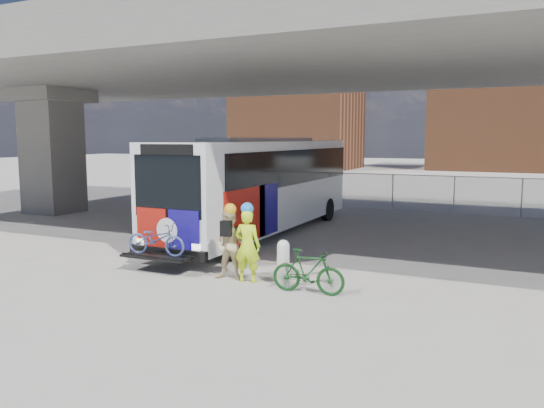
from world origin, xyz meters
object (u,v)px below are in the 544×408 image
Objects in this scene: bus at (263,179)px; bollard at (283,262)px; cyclist_hivis at (247,244)px; cyclist_tan at (231,244)px; bike_parked at (308,272)px.

bollard is at bearing -59.75° from bus.
cyclist_tan is (-0.49, -0.00, -0.04)m from cyclist_hivis.
cyclist_tan is 1.13× the size of bike_parked.
bollard is at bearing -6.88° from cyclist_tan.
bus is 6.96m from cyclist_hivis.
bus is 7.47m from bollard.
bus is 6.43× the size of cyclist_tan.
cyclist_hivis is at bearing 180.00° from bollard.
bus is at bearing 30.47° from bike_parked.
cyclist_hivis is (-1.01, 0.00, 0.36)m from bollard.
cyclist_hivis is 1.88m from bike_parked.
bollard is (3.69, -6.32, -1.48)m from bus.
bike_parked is (0.79, -0.31, -0.10)m from bollard.
bus is at bearing 102.11° from cyclist_tan.
cyclist_tan reaches higher than bollard.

